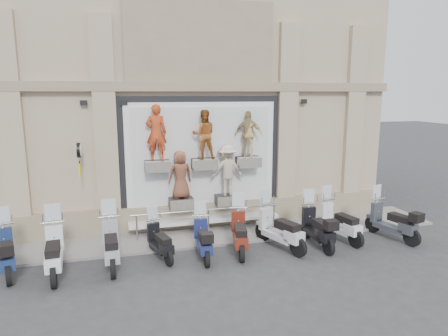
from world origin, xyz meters
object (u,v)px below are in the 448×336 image
Objects in this scene: clock_sign_bracket at (79,155)px; scooter_j at (393,214)px; scooter_b at (53,243)px; scooter_h at (318,220)px; scooter_e at (203,232)px; scooter_i at (340,215)px; scooter_g at (280,221)px; scooter_c at (111,236)px; scooter_f at (240,225)px; guard_rail at (208,223)px; scooter_a at (5,244)px; scooter_d at (160,235)px.

clock_sign_bracket is 10.01m from scooter_j.
scooter_b reaches higher than scooter_j.
scooter_h is at bearing -5.20° from scooter_b.
scooter_e is 0.91× the size of scooter_i.
scooter_i is at bearing -15.63° from scooter_g.
scooter_g is at bearing -4.19° from scooter_b.
scooter_f is at bearing -1.76° from scooter_c.
scooter_e is at bearing -3.98° from scooter_c.
guard_rail is at bearing 76.15° from scooter_e.
guard_rail is 4.57m from clock_sign_bracket.
scooter_c is at bearing 0.71° from scooter_b.
scooter_j is (9.55, -2.25, -1.97)m from clock_sign_bracket.
scooter_h is at bearing -29.16° from guard_rail.
scooter_b reaches higher than guard_rail.
scooter_a is 9.67m from scooter_i.
scooter_f is 1.00× the size of scooter_j.
scooter_c is at bearing -177.50° from scooter_e.
scooter_a is at bearing -179.16° from scooter_e.
scooter_i is (3.97, -1.42, 0.37)m from guard_rail.
scooter_e is 0.91× the size of scooter_f.
guard_rail is 1.67m from scooter_f.
scooter_f is 5.06m from scooter_j.
scooter_e is at bearing -179.75° from scooter_h.
scooter_d is (1.33, 0.20, -0.16)m from scooter_c.
scooter_g is at bearing -19.67° from clock_sign_bracket.
scooter_b reaches higher than scooter_d.
clock_sign_bracket reaches higher than scooter_h.
scooter_b is 0.99× the size of scooter_g.
scooter_e reaches higher than guard_rail.
scooter_j is (3.80, -0.20, -0.04)m from scooter_g.
scooter_c is 1.03× the size of scooter_j.
scooter_f is at bearing -17.01° from scooter_a.
scooter_g is (7.55, -0.25, 0.04)m from scooter_a.
scooter_d is at bearing 167.86° from scooter_i.
scooter_h reaches higher than scooter_d.
guard_rail is 5.87m from scooter_a.
scooter_j is at bearing -17.53° from guard_rail.
scooter_i is (7.87, -1.88, -1.97)m from clock_sign_bracket.
scooter_b is at bearing 170.41° from scooter_i.
scooter_i is (2.13, 0.17, -0.04)m from scooter_g.
scooter_e is 2.38m from scooter_g.
scooter_g reaches higher than guard_rail.
scooter_i reaches higher than scooter_j.
scooter_j is at bearing -5.72° from scooter_b.
scooter_g is at bearing -2.73° from scooter_c.
scooter_e is at bearing -31.85° from clock_sign_bracket.
clock_sign_bracket is at bearing 152.24° from scooter_e.
scooter_b reaches higher than scooter_a.
scooter_g is at bearing 9.53° from scooter_f.
scooter_d is (2.75, 0.35, -0.17)m from scooter_b.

